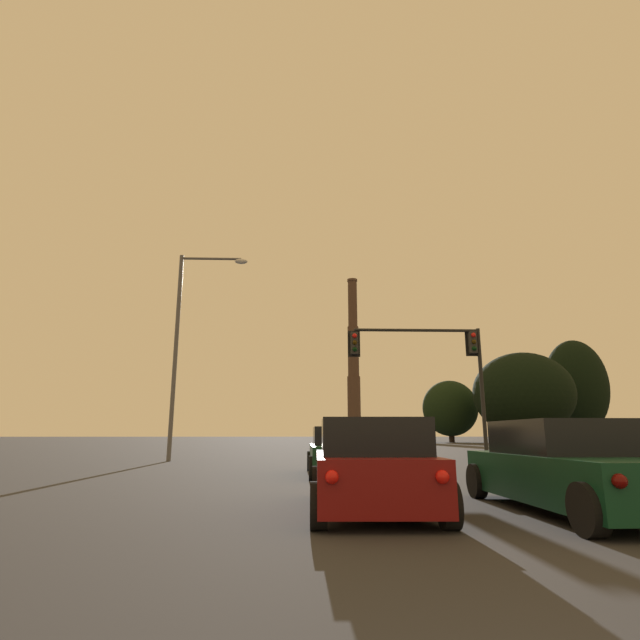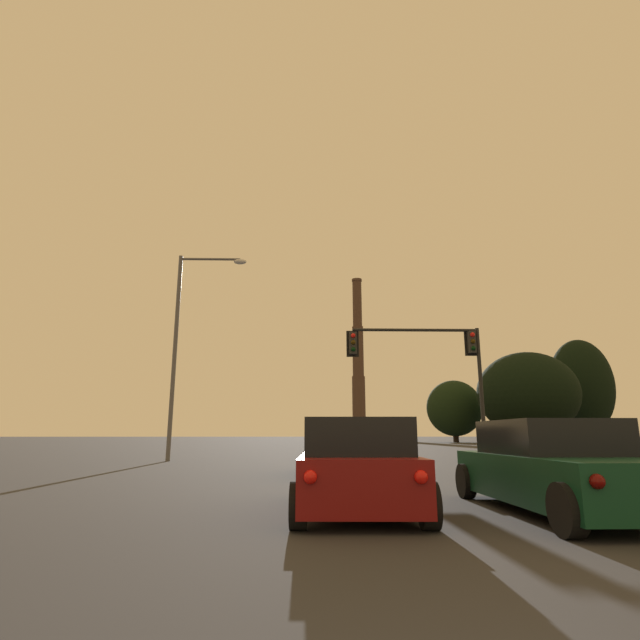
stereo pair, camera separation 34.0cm
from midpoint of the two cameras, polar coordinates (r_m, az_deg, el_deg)
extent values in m
cube|color=#0F3823|center=(9.09, 25.95, -15.91)|extent=(1.83, 4.61, 0.70)
cube|color=black|center=(9.27, 24.89, -12.05)|extent=(1.63, 2.21, 0.55)
cylinder|color=black|center=(10.51, 16.58, -17.21)|extent=(0.22, 0.64, 0.64)
cylinder|color=black|center=(11.19, 25.49, -16.23)|extent=(0.22, 0.64, 0.64)
cylinder|color=black|center=(7.03, 27.04, -18.75)|extent=(0.22, 0.64, 0.64)
sphere|color=#500705|center=(6.71, 29.74, -15.70)|extent=(0.17, 0.17, 0.17)
cube|color=maroon|center=(8.47, 4.56, -17.44)|extent=(1.84, 4.05, 0.72)
cube|color=black|center=(8.04, 4.73, -13.14)|extent=(1.61, 1.94, 0.55)
cylinder|color=black|center=(10.08, -1.24, -18.04)|extent=(0.24, 0.61, 0.60)
cylinder|color=black|center=(10.19, 8.73, -17.84)|extent=(0.24, 0.61, 0.60)
cylinder|color=black|center=(6.85, -1.67, -20.44)|extent=(0.24, 0.61, 0.60)
cylinder|color=black|center=(7.01, 13.09, -19.95)|extent=(0.24, 0.61, 0.60)
sphere|color=red|center=(6.41, -0.22, -17.51)|extent=(0.17, 0.17, 0.17)
sphere|color=red|center=(6.56, 12.31, -17.12)|extent=(0.17, 0.17, 0.17)
cube|color=#0F3823|center=(15.72, 1.71, -15.38)|extent=(1.81, 4.60, 0.70)
cube|color=black|center=(15.94, 1.64, -13.10)|extent=(1.62, 2.20, 0.55)
cylinder|color=black|center=(17.59, -1.68, -15.80)|extent=(0.22, 0.64, 0.64)
cylinder|color=black|center=(17.70, 4.25, -15.75)|extent=(0.22, 0.64, 0.64)
cylinder|color=black|center=(13.80, -1.54, -16.58)|extent=(0.22, 0.64, 0.64)
cylinder|color=black|center=(13.93, 6.03, -16.48)|extent=(0.22, 0.64, 0.64)
sphere|color=red|center=(13.37, -0.80, -15.15)|extent=(0.17, 0.17, 0.17)
sphere|color=red|center=(13.48, 5.55, -15.08)|extent=(0.17, 0.17, 0.17)
cylinder|color=black|center=(24.44, 17.68, -7.98)|extent=(0.18, 0.18, 6.11)
cylinder|color=black|center=(24.40, 18.18, -15.02)|extent=(0.40, 0.40, 0.10)
cube|color=#282828|center=(24.65, 16.66, -2.48)|extent=(0.34, 0.34, 1.04)
cube|color=black|center=(24.81, 16.53, -2.55)|extent=(0.58, 0.03, 1.25)
sphere|color=red|center=(24.53, 16.76, -1.65)|extent=(0.22, 0.22, 0.22)
sphere|color=#352604|center=(24.47, 16.80, -2.39)|extent=(0.22, 0.22, 0.22)
sphere|color=black|center=(24.42, 16.85, -3.14)|extent=(0.22, 0.22, 0.22)
cylinder|color=black|center=(24.03, 10.54, -1.16)|extent=(5.91, 0.14, 0.14)
sphere|color=black|center=(24.85, 17.21, -1.18)|extent=(0.18, 0.18, 0.18)
cube|color=#282828|center=(23.45, 3.53, -2.66)|extent=(0.34, 0.34, 1.04)
cube|color=black|center=(23.62, 3.49, -2.74)|extent=(0.58, 0.03, 1.25)
sphere|color=red|center=(23.32, 3.57, -1.80)|extent=(0.22, 0.22, 0.22)
sphere|color=#352604|center=(23.26, 3.58, -2.58)|extent=(0.22, 0.22, 0.22)
sphere|color=black|center=(23.21, 3.59, -3.36)|extent=(0.22, 0.22, 0.22)
cylinder|color=#56565B|center=(24.92, -16.57, -3.71)|extent=(0.20, 0.20, 9.93)
cylinder|color=#56565B|center=(25.77, -12.66, 6.85)|extent=(2.96, 0.12, 0.12)
sphere|color=#56565B|center=(26.08, -15.89, 6.79)|extent=(0.20, 0.20, 0.20)
ellipsoid|color=silver|center=(25.50, -9.38, 6.63)|extent=(0.64, 0.36, 0.26)
cylinder|color=#3C2B22|center=(153.60, 3.90, -12.82)|extent=(6.37, 6.37, 2.99)
cylinder|color=#473328|center=(153.90, 3.85, -9.35)|extent=(3.98, 3.98, 15.63)
cylinder|color=#473328|center=(155.66, 3.76, -3.60)|extent=(3.42, 3.42, 15.63)
cylinder|color=#473328|center=(158.94, 3.68, 1.96)|extent=(2.87, 2.87, 15.63)
cylinder|color=#4E382C|center=(161.03, 3.64, 4.53)|extent=(3.21, 3.21, 0.70)
cylinder|color=black|center=(89.85, 27.61, -11.28)|extent=(0.97, 0.97, 3.15)
ellipsoid|color=black|center=(90.16, 27.14, -6.75)|extent=(9.67, 8.70, 14.88)
cylinder|color=black|center=(76.54, 22.46, -11.99)|extent=(1.40, 1.40, 2.44)
ellipsoid|color=black|center=(76.75, 22.10, -7.82)|extent=(13.99, 12.59, 11.67)
cylinder|color=black|center=(83.19, 14.70, -12.67)|extent=(0.87, 0.87, 2.03)
ellipsoid|color=black|center=(83.29, 14.53, -9.72)|extent=(8.73, 7.86, 8.75)
camera|label=1|loc=(0.17, -90.33, 0.08)|focal=28.00mm
camera|label=2|loc=(0.17, 89.67, -0.08)|focal=28.00mm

